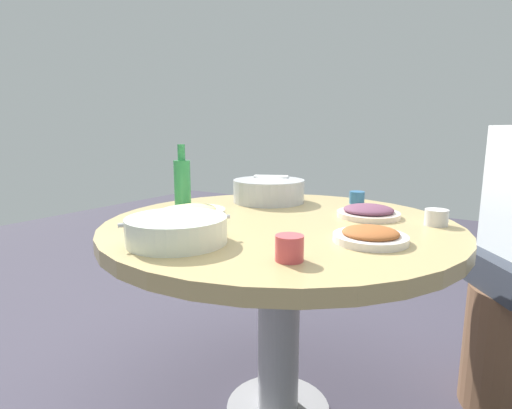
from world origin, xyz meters
name	(u,v)px	position (x,y,z in m)	size (l,w,h in m)	color
round_dining_table	(280,256)	(0.00, 0.00, 0.61)	(1.17, 1.17, 0.73)	#99999E
rice_bowl	(269,190)	(-0.22, 0.29, 0.78)	(0.30, 0.30, 0.10)	#B2B5BA
soup_bowl	(177,231)	(-0.11, -0.38, 0.76)	(0.27, 0.27, 0.07)	white
dish_eggplant	(368,212)	(0.23, 0.23, 0.75)	(0.22, 0.22, 0.04)	silver
dish_noodles	(193,211)	(-0.30, -0.10, 0.75)	(0.23, 0.23, 0.04)	silver
dish_stirfry	(370,236)	(0.34, -0.09, 0.75)	(0.20, 0.20, 0.04)	white
green_bottle	(182,181)	(-0.48, 0.04, 0.83)	(0.07, 0.07, 0.25)	#32924B
tea_cup_near	(357,197)	(0.11, 0.46, 0.75)	(0.06, 0.06, 0.05)	#2A5E8E
tea_cup_far	(289,248)	(0.22, -0.35, 0.76)	(0.07, 0.07, 0.06)	#CC464C
tea_cup_side	(436,217)	(0.45, 0.22, 0.76)	(0.07, 0.07, 0.05)	silver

